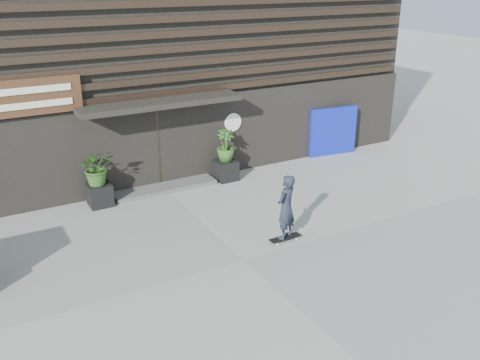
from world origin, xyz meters
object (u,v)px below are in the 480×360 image
planter_pot_left (100,195)px  blue_tarp (333,131)px  skateboarder (286,207)px  planter_pot_right (226,170)px

planter_pot_left → blue_tarp: blue_tarp is taller
skateboarder → blue_tarp: bearing=42.0°
planter_pot_left → blue_tarp: 8.08m
planter_pot_left → blue_tarp: (8.06, 0.30, 0.52)m
planter_pot_left → planter_pot_right: bearing=0.0°
planter_pot_left → skateboarder: 5.21m
planter_pot_right → skateboarder: (-0.63, -4.10, 0.55)m
planter_pot_left → planter_pot_right: (3.80, 0.00, 0.00)m
planter_pot_left → blue_tarp: bearing=2.1°
planter_pot_right → blue_tarp: 4.30m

